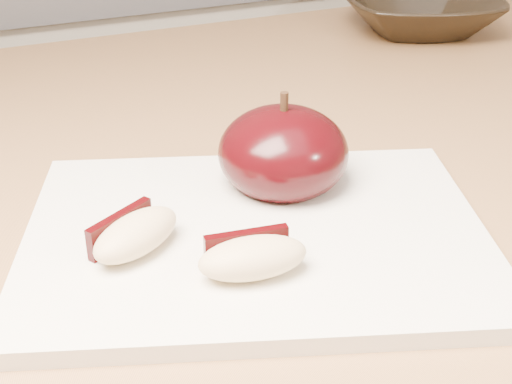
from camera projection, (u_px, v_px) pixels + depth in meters
name	position (u px, v px, depth m)	size (l,w,h in m)	color
back_cabinet	(43.00, 215.00, 1.30)	(2.40, 0.62, 0.94)	silver
cutting_board	(256.00, 236.00, 0.43)	(0.27, 0.20, 0.01)	white
apple_half	(283.00, 153.00, 0.47)	(0.10, 0.10, 0.07)	black
apple_wedge_a	(134.00, 234.00, 0.40)	(0.07, 0.06, 0.02)	beige
apple_wedge_b	(252.00, 257.00, 0.38)	(0.06, 0.04, 0.02)	beige
bowl	(420.00, 12.00, 0.81)	(0.18, 0.18, 0.04)	black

